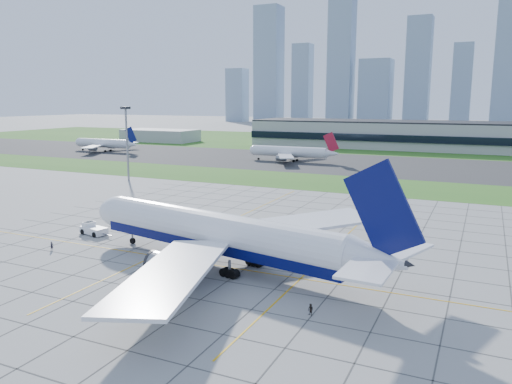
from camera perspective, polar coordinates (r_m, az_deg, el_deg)
ground at (r=89.33m, az=-5.46°, el=-7.74°), size 1400.00×1400.00×0.00m
grass_median at (r=171.01m, az=9.87°, el=0.95°), size 700.00×35.00×0.04m
asphalt_taxiway at (r=224.08m, az=13.54°, el=3.05°), size 700.00×75.00×0.04m
grass_far at (r=332.12m, az=17.33°, el=5.19°), size 700.00×145.00×0.04m
apron_markings at (r=98.42m, az=-1.98°, el=-5.96°), size 120.00×130.00×0.03m
terminal at (r=303.68m, az=24.29°, el=5.78°), size 260.00×43.00×15.80m
service_block at (r=349.25m, az=-10.89°, el=6.37°), size 50.00×25.00×8.00m
light_mast at (r=178.89m, az=-14.57°, el=6.40°), size 2.50×2.50×25.60m
city_skyline at (r=596.22m, az=20.31°, el=12.84°), size 523.00×32.40×160.00m
airliner at (r=84.64m, az=-4.19°, el=-4.82°), size 64.04×64.27×20.35m
pushback_tug at (r=110.61m, az=-18.14°, el=-4.05°), size 9.01×4.08×2.47m
crew_near at (r=101.76m, az=-22.30°, el=-5.73°), size 0.49×0.66×1.67m
crew_far at (r=67.47m, az=6.25°, el=-13.22°), size 0.97×0.91×1.60m
distant_jet_0 at (r=287.06m, az=-16.95°, el=5.35°), size 39.67×42.66×14.08m
distant_jet_1 at (r=230.17m, az=3.97°, el=4.62°), size 40.98×42.66×14.08m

